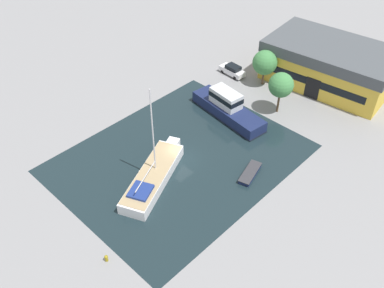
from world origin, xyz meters
name	(u,v)px	position (x,y,z in m)	size (l,w,h in m)	color
ground_plane	(180,158)	(0.00, 0.00, 0.00)	(440.00, 440.00, 0.00)	gray
water_canal	(180,158)	(0.00, 0.00, 0.00)	(23.23, 29.08, 0.01)	#19282D
warehouse_building	(330,64)	(3.88, 28.56, 3.23)	(20.07, 13.21, 6.40)	gold
quay_tree_near_building	(281,85)	(2.92, 16.74, 4.44)	(3.50, 3.50, 6.21)	brown
quay_tree_by_water	(265,63)	(-3.06, 21.23, 3.76)	(3.77, 3.77, 5.66)	brown
parked_car	(232,70)	(-8.24, 20.07, 0.85)	(4.49, 2.02, 1.69)	silver
sailboat_moored	(153,176)	(0.63, -5.00, 0.80)	(7.75, 12.75, 12.43)	white
motor_cruiser	(227,108)	(-1.60, 10.99, 1.38)	(12.46, 4.82, 3.83)	#19234C
small_dinghy	(250,173)	(8.20, 3.72, 0.28)	(2.47, 4.45, 0.55)	#19234C
mooring_bollard	(106,258)	(5.52, -15.67, 0.41)	(0.37, 0.37, 0.78)	olive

